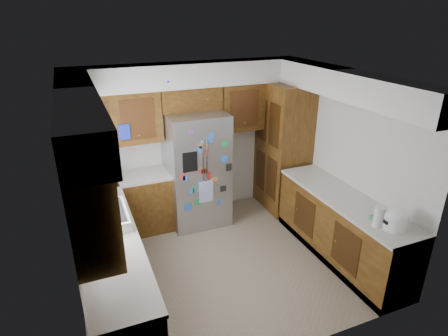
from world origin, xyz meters
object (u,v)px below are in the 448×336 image
at_px(rice_cooker, 396,218).
at_px(fridge, 197,170).
at_px(pantry, 283,148).
at_px(paper_towel, 379,217).

bearing_deg(rice_cooker, fridge, 120.96).
bearing_deg(pantry, fridge, 177.94).
bearing_deg(paper_towel, rice_cooker, -36.79).
distance_m(rice_cooker, paper_towel, 0.18).
distance_m(pantry, paper_towel, 2.34).
bearing_deg(fridge, paper_towel, -60.44).
bearing_deg(paper_towel, fridge, 119.56).
distance_m(pantry, rice_cooker, 2.45).
height_order(fridge, rice_cooker, fridge).
bearing_deg(pantry, paper_towel, -93.49).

